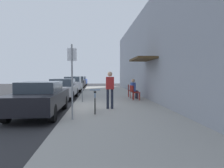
# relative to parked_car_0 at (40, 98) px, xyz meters

# --- Properties ---
(ground_plane) EXTENTS (60.00, 60.00, 0.00)m
(ground_plane) POSITION_rel_parked_car_0_xyz_m (1.10, 1.13, -0.73)
(ground_plane) COLOR #2D2D30
(sidewalk_slab) EXTENTS (4.50, 32.00, 0.12)m
(sidewalk_slab) POSITION_rel_parked_car_0_xyz_m (3.35, 3.13, -0.67)
(sidewalk_slab) COLOR #9E9B93
(sidewalk_slab) RESTS_ON ground_plane
(building_facade) EXTENTS (1.40, 32.00, 6.28)m
(building_facade) POSITION_rel_parked_car_0_xyz_m (5.75, 3.13, 2.41)
(building_facade) COLOR #999EA8
(building_facade) RESTS_ON ground_plane
(parked_car_0) EXTENTS (1.80, 4.40, 1.38)m
(parked_car_0) POSITION_rel_parked_car_0_xyz_m (0.00, 0.00, 0.00)
(parked_car_0) COLOR black
(parked_car_0) RESTS_ON ground_plane
(parked_car_1) EXTENTS (1.80, 4.40, 1.39)m
(parked_car_1) POSITION_rel_parked_car_0_xyz_m (0.00, 5.95, -0.01)
(parked_car_1) COLOR #B7B7BC
(parked_car_1) RESTS_ON ground_plane
(parked_car_2) EXTENTS (1.80, 4.40, 1.48)m
(parked_car_2) POSITION_rel_parked_car_0_xyz_m (0.00, 12.32, 0.04)
(parked_car_2) COLOR silver
(parked_car_2) RESTS_ON ground_plane
(parked_car_3) EXTENTS (1.80, 4.40, 1.47)m
(parked_car_3) POSITION_rel_parked_car_0_xyz_m (0.00, 18.51, 0.03)
(parked_car_3) COLOR black
(parked_car_3) RESTS_ON ground_plane
(parked_car_4) EXTENTS (1.80, 4.40, 1.42)m
(parked_car_4) POSITION_rel_parked_car_0_xyz_m (0.00, 23.80, 0.02)
(parked_car_4) COLOR navy
(parked_car_4) RESTS_ON ground_plane
(parking_meter) EXTENTS (0.12, 0.10, 1.32)m
(parking_meter) POSITION_rel_parked_car_0_xyz_m (1.55, 3.05, 0.16)
(parking_meter) COLOR slate
(parking_meter) RESTS_ON sidewalk_slab
(street_sign) EXTENTS (0.32, 0.06, 2.60)m
(street_sign) POSITION_rel_parked_car_0_xyz_m (1.50, -1.54, 0.91)
(street_sign) COLOR gray
(street_sign) RESTS_ON sidewalk_slab
(bicycle_0) EXTENTS (0.46, 1.71, 0.90)m
(bicycle_0) POSITION_rel_parked_car_0_xyz_m (2.28, -0.16, -0.25)
(bicycle_0) COLOR black
(bicycle_0) RESTS_ON sidewalk_slab
(cafe_chair_0) EXTENTS (0.55, 0.55, 0.87)m
(cafe_chair_0) POSITION_rel_parked_car_0_xyz_m (4.73, 3.70, -0.10)
(cafe_chair_0) COLOR maroon
(cafe_chair_0) RESTS_ON sidewalk_slab
(cafe_chair_1) EXTENTS (0.53, 0.53, 0.87)m
(cafe_chair_1) POSITION_rel_parked_car_0_xyz_m (4.73, 4.43, -0.10)
(cafe_chair_1) COLOR maroon
(cafe_chair_1) RESTS_ON sidewalk_slab
(seated_patron_1) EXTENTS (0.49, 0.44, 1.29)m
(seated_patron_1) POSITION_rel_parked_car_0_xyz_m (4.78, 4.44, 0.09)
(seated_patron_1) COLOR #232838
(seated_patron_1) RESTS_ON sidewalk_slab
(cafe_chair_2) EXTENTS (0.54, 0.54, 0.87)m
(cafe_chair_2) POSITION_rel_parked_car_0_xyz_m (4.73, 5.55, -0.10)
(cafe_chair_2) COLOR maroon
(cafe_chair_2) RESTS_ON sidewalk_slab
(pedestrian_standing) EXTENTS (0.36, 0.22, 1.70)m
(pedestrian_standing) POSITION_rel_parked_car_0_xyz_m (2.96, 0.61, 0.39)
(pedestrian_standing) COLOR #232838
(pedestrian_standing) RESTS_ON sidewalk_slab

